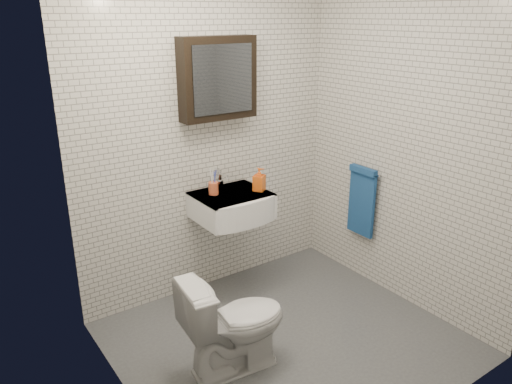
# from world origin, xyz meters

# --- Properties ---
(ground) EXTENTS (2.20, 2.00, 0.01)m
(ground) POSITION_xyz_m (0.00, 0.00, 0.01)
(ground) COLOR #45484C
(ground) RESTS_ON ground
(room_shell) EXTENTS (2.22, 2.02, 2.51)m
(room_shell) POSITION_xyz_m (0.00, 0.00, 1.47)
(room_shell) COLOR silver
(room_shell) RESTS_ON ground
(washbasin) EXTENTS (0.55, 0.50, 0.20)m
(washbasin) POSITION_xyz_m (0.05, 0.73, 0.76)
(washbasin) COLOR white
(washbasin) RESTS_ON room_shell
(faucet) EXTENTS (0.06, 0.20, 0.15)m
(faucet) POSITION_xyz_m (0.05, 0.93, 0.92)
(faucet) COLOR silver
(faucet) RESTS_ON washbasin
(mirror_cabinet) EXTENTS (0.60, 0.15, 0.60)m
(mirror_cabinet) POSITION_xyz_m (0.05, 0.93, 1.70)
(mirror_cabinet) COLOR black
(mirror_cabinet) RESTS_ON room_shell
(towel_rail) EXTENTS (0.09, 0.30, 0.58)m
(towel_rail) POSITION_xyz_m (1.04, 0.35, 0.72)
(towel_rail) COLOR silver
(towel_rail) RESTS_ON room_shell
(toothbrush_cup) EXTENTS (0.09, 0.09, 0.21)m
(toothbrush_cup) POSITION_xyz_m (-0.07, 0.84, 0.90)
(toothbrush_cup) COLOR #C95632
(toothbrush_cup) RESTS_ON washbasin
(soap_bottle) EXTENTS (0.11, 0.12, 0.18)m
(soap_bottle) POSITION_xyz_m (0.27, 0.71, 0.94)
(soap_bottle) COLOR #DD4F17
(soap_bottle) RESTS_ON washbasin
(toilet) EXTENTS (0.69, 0.44, 0.67)m
(toilet) POSITION_xyz_m (-0.45, -0.03, 0.34)
(toilet) COLOR white
(toilet) RESTS_ON ground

